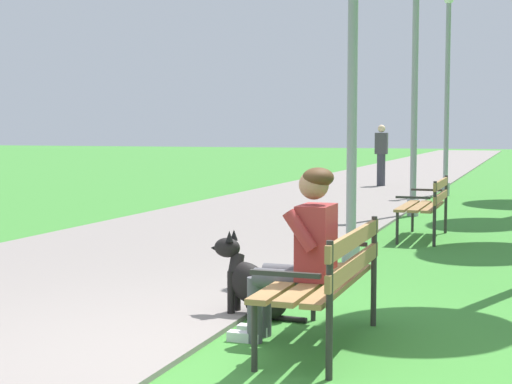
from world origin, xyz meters
TOP-DOWN VIEW (x-y plane):
  - ground_plane at (0.00, 0.00)m, footprint 120.00×120.00m
  - paved_path at (-2.39, 24.00)m, footprint 4.40×60.00m
  - park_bench_near at (0.62, 0.54)m, footprint 0.55×1.50m
  - park_bench_mid at (0.57, 6.25)m, footprint 0.55×1.50m
  - person_seated_on_near_bench at (0.41, 0.57)m, footprint 0.74×0.49m
  - dog_black at (-0.14, 1.14)m, footprint 0.83×0.30m
  - lamp_post_near at (0.06, 3.72)m, footprint 0.24×0.24m
  - lamp_post_mid at (-0.03, 9.08)m, footprint 0.24×0.24m
  - lamp_post_far at (0.05, 13.61)m, footprint 0.24×0.24m
  - pedestrian_distant at (-1.83, 15.74)m, footprint 0.32×0.22m

SIDE VIEW (x-z plane):
  - ground_plane at x=0.00m, z-range 0.00..0.00m
  - paved_path at x=-2.39m, z-range 0.00..0.04m
  - dog_black at x=-0.14m, z-range -0.09..0.61m
  - park_bench_near at x=0.62m, z-range 0.09..0.94m
  - park_bench_mid at x=0.57m, z-range 0.09..0.94m
  - person_seated_on_near_bench at x=0.41m, z-range 0.06..1.31m
  - pedestrian_distant at x=-1.83m, z-range 0.02..1.67m
  - lamp_post_near at x=0.06m, z-range 0.07..4.01m
  - lamp_post_mid at x=-0.03m, z-range 0.08..4.56m
  - lamp_post_far at x=0.05m, z-range 0.08..4.75m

